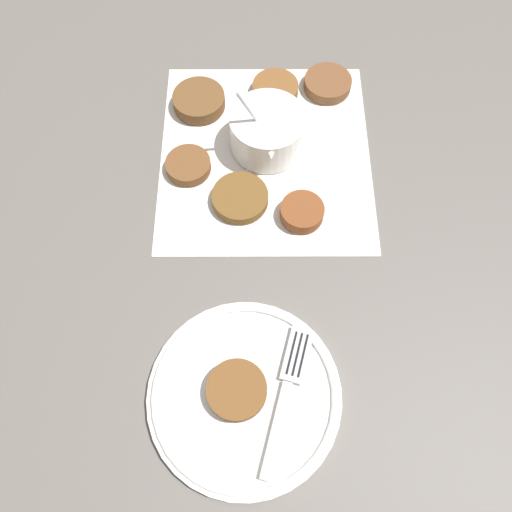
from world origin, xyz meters
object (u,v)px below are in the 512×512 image
at_px(fritter_on_plate, 237,390).
at_px(fork, 290,383).
at_px(sauce_bowl, 267,133).
at_px(serving_plate, 244,395).

distance_m(fritter_on_plate, fork, 0.07).
bearing_deg(fritter_on_plate, sauce_bowl, 170.19).
bearing_deg(fork, fritter_on_plate, -85.45).
height_order(sauce_bowl, fritter_on_plate, sauce_bowl).
relative_size(sauce_bowl, serving_plate, 0.52).
xyz_separation_m(sauce_bowl, fritter_on_plate, (0.37, -0.06, -0.01)).
bearing_deg(serving_plate, fork, 98.80).
distance_m(serving_plate, fritter_on_plate, 0.02).
relative_size(serving_plate, fork, 1.33).
xyz_separation_m(sauce_bowl, serving_plate, (0.38, -0.06, -0.02)).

